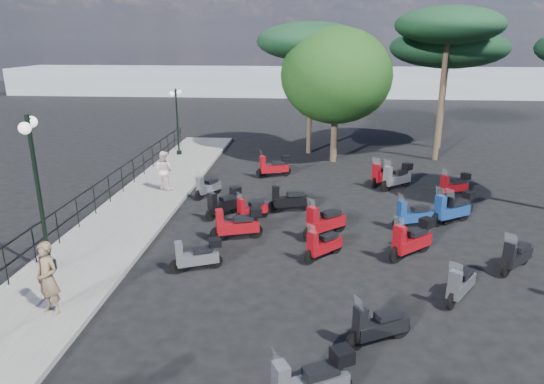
# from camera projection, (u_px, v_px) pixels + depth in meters

# --- Properties ---
(ground) EXTENTS (120.00, 120.00, 0.00)m
(ground) POSITION_uv_depth(u_px,v_px,m) (302.00, 267.00, 14.29)
(ground) COLOR black
(ground) RESTS_ON ground
(sidewalk) EXTENTS (3.00, 30.00, 0.15)m
(sidewalk) POSITION_uv_depth(u_px,v_px,m) (125.00, 221.00, 17.62)
(sidewalk) COLOR slate
(sidewalk) RESTS_ON ground
(railing) EXTENTS (0.04, 26.04, 1.10)m
(railing) POSITION_uv_depth(u_px,v_px,m) (86.00, 201.00, 17.28)
(railing) COLOR black
(railing) RESTS_ON sidewalk
(lamp_post_1) EXTENTS (0.67, 1.24, 4.43)m
(lamp_post_1) POSITION_uv_depth(u_px,v_px,m) (38.00, 185.00, 13.05)
(lamp_post_1) COLOR black
(lamp_post_1) RESTS_ON sidewalk
(lamp_post_2) EXTENTS (0.42, 1.06, 3.65)m
(lamp_post_2) POSITION_uv_depth(u_px,v_px,m) (177.00, 117.00, 26.73)
(lamp_post_2) COLOR black
(lamp_post_2) RESTS_ON sidewalk
(woman) EXTENTS (0.78, 0.66, 1.81)m
(woman) POSITION_uv_depth(u_px,v_px,m) (48.00, 278.00, 11.40)
(woman) COLOR brown
(woman) RESTS_ON sidewalk
(pedestrian_far) EXTENTS (0.98, 0.86, 1.70)m
(pedestrian_far) POSITION_uv_depth(u_px,v_px,m) (164.00, 170.00, 20.82)
(pedestrian_far) COLOR silver
(pedestrian_far) RESTS_ON sidewalk
(scooter_2) EXTENTS (1.47, 0.81, 1.24)m
(scooter_2) POSITION_uv_depth(u_px,v_px,m) (197.00, 256.00, 13.92)
(scooter_2) COLOR black
(scooter_2) RESTS_ON ground
(scooter_3) EXTENTS (1.19, 1.05, 1.19)m
(scooter_3) POSITION_uv_depth(u_px,v_px,m) (251.00, 210.00, 17.77)
(scooter_3) COLOR black
(scooter_3) RESTS_ON ground
(scooter_4) EXTENTS (1.19, 1.42, 1.35)m
(scooter_4) POSITION_uv_depth(u_px,v_px,m) (224.00, 204.00, 18.14)
(scooter_4) COLOR black
(scooter_4) RESTS_ON ground
(scooter_5) EXTENTS (0.93, 1.37, 1.24)m
(scooter_5) POSITION_uv_depth(u_px,v_px,m) (208.00, 187.00, 20.39)
(scooter_5) COLOR black
(scooter_5) RESTS_ON ground
(scooter_6) EXTENTS (1.65, 1.05, 1.44)m
(scooter_6) POSITION_uv_depth(u_px,v_px,m) (310.00, 384.00, 8.69)
(scooter_6) COLOR black
(scooter_6) RESTS_ON ground
(scooter_7) EXTENTS (1.19, 1.20, 1.27)m
(scooter_7) POSITION_uv_depth(u_px,v_px,m) (323.00, 245.00, 14.70)
(scooter_7) COLOR black
(scooter_7) RESTS_ON ground
(scooter_8) EXTENTS (1.73, 0.82, 1.42)m
(scooter_8) POSITION_uv_depth(u_px,v_px,m) (237.00, 225.00, 16.05)
(scooter_8) COLOR black
(scooter_8) RESTS_ON ground
(scooter_9) EXTENTS (1.71, 0.74, 1.39)m
(scooter_9) POSITION_uv_depth(u_px,v_px,m) (288.00, 200.00, 18.62)
(scooter_9) COLOR black
(scooter_9) RESTS_ON ground
(scooter_10) EXTENTS (1.67, 0.82, 1.38)m
(scooter_10) POSITION_uv_depth(u_px,v_px,m) (274.00, 167.00, 23.28)
(scooter_10) COLOR black
(scooter_10) RESTS_ON ground
(scooter_12) EXTENTS (1.49, 0.90, 1.30)m
(scooter_12) POSITION_uv_depth(u_px,v_px,m) (378.00, 326.00, 10.58)
(scooter_12) COLOR black
(scooter_12) RESTS_ON ground
(scooter_13) EXTENTS (1.52, 1.35, 1.48)m
(scooter_13) POSITION_uv_depth(u_px,v_px,m) (412.00, 240.00, 14.78)
(scooter_13) COLOR black
(scooter_13) RESTS_ON ground
(scooter_14) EXTENTS (1.49, 1.31, 1.49)m
(scooter_14) POSITION_uv_depth(u_px,v_px,m) (324.00, 222.00, 16.30)
(scooter_14) COLOR black
(scooter_14) RESTS_ON ground
(scooter_15) EXTENTS (1.12, 1.51, 1.40)m
(scooter_15) POSITION_uv_depth(u_px,v_px,m) (381.00, 175.00, 22.00)
(scooter_15) COLOR black
(scooter_15) RESTS_ON ground
(scooter_18) EXTENTS (1.02, 1.35, 1.27)m
(scooter_18) POSITION_uv_depth(u_px,v_px,m) (460.00, 285.00, 12.35)
(scooter_18) COLOR black
(scooter_18) RESTS_ON ground
(scooter_19) EXTENTS (1.58, 0.82, 1.32)m
(scooter_19) POSITION_uv_depth(u_px,v_px,m) (413.00, 216.00, 17.09)
(scooter_19) COLOR black
(scooter_19) RESTS_ON ground
(scooter_20) EXTENTS (1.37, 1.24, 1.34)m
(scooter_20) POSITION_uv_depth(u_px,v_px,m) (458.00, 208.00, 17.73)
(scooter_20) COLOR black
(scooter_20) RESTS_ON ground
(scooter_21) EXTENTS (1.52, 1.27, 1.44)m
(scooter_21) POSITION_uv_depth(u_px,v_px,m) (397.00, 177.00, 21.42)
(scooter_21) COLOR black
(scooter_21) RESTS_ON ground
(scooter_23) EXTENTS (1.24, 1.24, 1.31)m
(scooter_23) POSITION_uv_depth(u_px,v_px,m) (516.00, 257.00, 13.91)
(scooter_23) COLOR black
(scooter_23) RESTS_ON ground
(scooter_25) EXTENTS (1.65, 1.12, 1.49)m
(scooter_25) POSITION_uv_depth(u_px,v_px,m) (450.00, 211.00, 17.40)
(scooter_25) COLOR black
(scooter_25) RESTS_ON ground
(scooter_26) EXTENTS (1.48, 0.85, 1.26)m
(scooter_26) POSITION_uv_depth(u_px,v_px,m) (454.00, 186.00, 20.48)
(scooter_26) COLOR black
(scooter_26) RESTS_ON ground
(broadleaf_tree) EXTENTS (5.80, 5.80, 7.02)m
(broadleaf_tree) POSITION_uv_depth(u_px,v_px,m) (336.00, 76.00, 25.05)
(broadleaf_tree) COLOR #38281E
(broadleaf_tree) RESTS_ON ground
(pine_0) EXTENTS (5.49, 5.49, 8.01)m
(pine_0) POSITION_uv_depth(u_px,v_px,m) (449.00, 26.00, 24.61)
(pine_0) COLOR #38281E
(pine_0) RESTS_ON ground
(pine_1) EXTENTS (6.71, 6.71, 7.06)m
(pine_1) POSITION_uv_depth(u_px,v_px,m) (448.00, 48.00, 27.91)
(pine_1) COLOR #38281E
(pine_1) RESTS_ON ground
(pine_2) EXTENTS (6.02, 6.02, 7.30)m
(pine_2) POSITION_uv_depth(u_px,v_px,m) (311.00, 42.00, 26.42)
(pine_2) COLOR #38281E
(pine_2) RESTS_ON ground
(distant_hills) EXTENTS (70.00, 8.00, 3.00)m
(distant_hills) POSITION_uv_depth(u_px,v_px,m) (311.00, 81.00, 56.54)
(distant_hills) COLOR gray
(distant_hills) RESTS_ON ground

